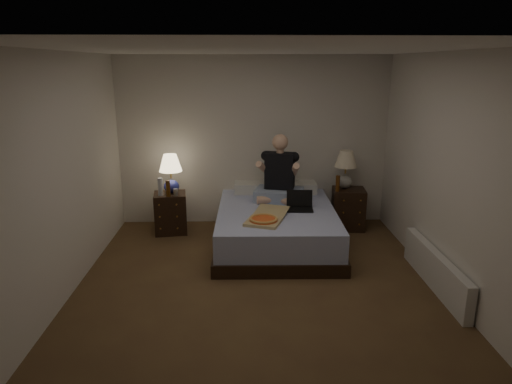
{
  "coord_description": "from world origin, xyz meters",
  "views": [
    {
      "loc": [
        -0.17,
        -4.49,
        2.37
      ],
      "look_at": [
        0.0,
        0.9,
        0.85
      ],
      "focal_mm": 32.0,
      "sensor_mm": 36.0,
      "label": 1
    }
  ],
  "objects_px": {
    "nightstand_left": "(171,213)",
    "laptop": "(300,201)",
    "bed": "(276,226)",
    "radiator": "(435,270)",
    "lamp_right": "(345,170)",
    "beer_bottle_left": "(168,189)",
    "pizza_box": "(263,220)",
    "water_bottle": "(160,187)",
    "nightstand_right": "(348,209)",
    "soda_can": "(176,192)",
    "person": "(279,168)",
    "beer_bottle_right": "(338,183)",
    "lamp_left": "(171,174)"
  },
  "relations": [
    {
      "from": "nightstand_left",
      "to": "lamp_left",
      "type": "height_order",
      "value": "lamp_left"
    },
    {
      "from": "bed",
      "to": "pizza_box",
      "type": "xyz_separation_m",
      "value": [
        -0.2,
        -0.57,
        0.3
      ]
    },
    {
      "from": "beer_bottle_left",
      "to": "lamp_right",
      "type": "bearing_deg",
      "value": 6.83
    },
    {
      "from": "nightstand_left",
      "to": "radiator",
      "type": "relative_size",
      "value": 0.36
    },
    {
      "from": "water_bottle",
      "to": "person",
      "type": "relative_size",
      "value": 0.27
    },
    {
      "from": "bed",
      "to": "pizza_box",
      "type": "relative_size",
      "value": 2.69
    },
    {
      "from": "pizza_box",
      "to": "soda_can",
      "type": "bearing_deg",
      "value": 159.25
    },
    {
      "from": "lamp_left",
      "to": "pizza_box",
      "type": "distance_m",
      "value": 1.73
    },
    {
      "from": "nightstand_right",
      "to": "laptop",
      "type": "height_order",
      "value": "laptop"
    },
    {
      "from": "lamp_left",
      "to": "beer_bottle_right",
      "type": "xyz_separation_m",
      "value": [
        2.38,
        -0.05,
        -0.15
      ]
    },
    {
      "from": "bed",
      "to": "nightstand_right",
      "type": "relative_size",
      "value": 3.4
    },
    {
      "from": "beer_bottle_right",
      "to": "person",
      "type": "bearing_deg",
      "value": -171.42
    },
    {
      "from": "nightstand_left",
      "to": "laptop",
      "type": "height_order",
      "value": "laptop"
    },
    {
      "from": "nightstand_left",
      "to": "pizza_box",
      "type": "xyz_separation_m",
      "value": [
        1.29,
        -1.09,
        0.26
      ]
    },
    {
      "from": "nightstand_right",
      "to": "radiator",
      "type": "distance_m",
      "value": 1.96
    },
    {
      "from": "nightstand_left",
      "to": "nightstand_right",
      "type": "bearing_deg",
      "value": -5.62
    },
    {
      "from": "soda_can",
      "to": "person",
      "type": "distance_m",
      "value": 1.49
    },
    {
      "from": "lamp_right",
      "to": "beer_bottle_left",
      "type": "relative_size",
      "value": 2.43
    },
    {
      "from": "nightstand_right",
      "to": "lamp_right",
      "type": "height_order",
      "value": "lamp_right"
    },
    {
      "from": "beer_bottle_left",
      "to": "beer_bottle_right",
      "type": "relative_size",
      "value": 1.0
    },
    {
      "from": "soda_can",
      "to": "beer_bottle_right",
      "type": "distance_m",
      "value": 2.31
    },
    {
      "from": "beer_bottle_left",
      "to": "laptop",
      "type": "xyz_separation_m",
      "value": [
        1.79,
        -0.45,
        -0.07
      ]
    },
    {
      "from": "nightstand_right",
      "to": "beer_bottle_right",
      "type": "relative_size",
      "value": 2.62
    },
    {
      "from": "nightstand_right",
      "to": "water_bottle",
      "type": "bearing_deg",
      "value": -170.64
    },
    {
      "from": "water_bottle",
      "to": "pizza_box",
      "type": "relative_size",
      "value": 0.33
    },
    {
      "from": "water_bottle",
      "to": "pizza_box",
      "type": "distance_m",
      "value": 1.73
    },
    {
      "from": "laptop",
      "to": "beer_bottle_right",
      "type": "bearing_deg",
      "value": 47.25
    },
    {
      "from": "radiator",
      "to": "lamp_left",
      "type": "bearing_deg",
      "value": 149.36
    },
    {
      "from": "lamp_right",
      "to": "laptop",
      "type": "relative_size",
      "value": 1.65
    },
    {
      "from": "nightstand_left",
      "to": "water_bottle",
      "type": "height_order",
      "value": "water_bottle"
    },
    {
      "from": "soda_can",
      "to": "water_bottle",
      "type": "bearing_deg",
      "value": 174.82
    },
    {
      "from": "person",
      "to": "radiator",
      "type": "distance_m",
      "value": 2.42
    },
    {
      "from": "lamp_left",
      "to": "beer_bottle_left",
      "type": "bearing_deg",
      "value": -95.55
    },
    {
      "from": "beer_bottle_left",
      "to": "nightstand_right",
      "type": "bearing_deg",
      "value": 5.17
    },
    {
      "from": "beer_bottle_left",
      "to": "beer_bottle_right",
      "type": "xyz_separation_m",
      "value": [
        2.4,
        0.14,
        0.02
      ]
    },
    {
      "from": "nightstand_left",
      "to": "pizza_box",
      "type": "bearing_deg",
      "value": -47.65
    },
    {
      "from": "lamp_right",
      "to": "pizza_box",
      "type": "relative_size",
      "value": 0.74
    },
    {
      "from": "nightstand_right",
      "to": "beer_bottle_left",
      "type": "bearing_deg",
      "value": -169.18
    },
    {
      "from": "nightstand_right",
      "to": "soda_can",
      "type": "distance_m",
      "value": 2.53
    },
    {
      "from": "beer_bottle_right",
      "to": "pizza_box",
      "type": "distance_m",
      "value": 1.56
    },
    {
      "from": "lamp_right",
      "to": "soda_can",
      "type": "xyz_separation_m",
      "value": [
        -2.44,
        -0.26,
        -0.25
      ]
    },
    {
      "from": "bed",
      "to": "nightstand_right",
      "type": "height_order",
      "value": "nightstand_right"
    },
    {
      "from": "soda_can",
      "to": "radiator",
      "type": "bearing_deg",
      "value": -29.15
    },
    {
      "from": "bed",
      "to": "radiator",
      "type": "height_order",
      "value": "bed"
    },
    {
      "from": "bed",
      "to": "water_bottle",
      "type": "distance_m",
      "value": 1.72
    },
    {
      "from": "bed",
      "to": "radiator",
      "type": "bearing_deg",
      "value": -36.79
    },
    {
      "from": "nightstand_right",
      "to": "laptop",
      "type": "bearing_deg",
      "value": -134.02
    },
    {
      "from": "beer_bottle_right",
      "to": "laptop",
      "type": "distance_m",
      "value": 0.86
    },
    {
      "from": "bed",
      "to": "radiator",
      "type": "xyz_separation_m",
      "value": [
        1.65,
        -1.28,
        -0.06
      ]
    },
    {
      "from": "water_bottle",
      "to": "radiator",
      "type": "xyz_separation_m",
      "value": [
        3.25,
        -1.71,
        -0.51
      ]
    }
  ]
}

